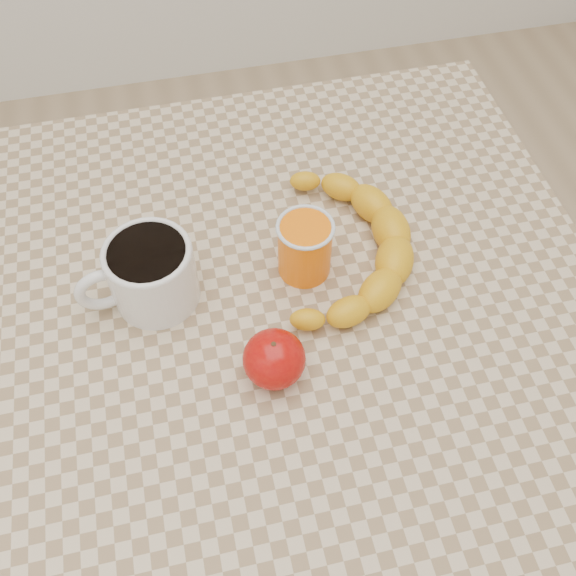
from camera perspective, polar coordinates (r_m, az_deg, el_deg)
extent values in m
plane|color=tan|center=(1.47, 0.00, -17.64)|extent=(3.00, 3.00, 0.00)
cube|color=#C6AF8C|center=(0.81, 0.00, -1.65)|extent=(0.80, 0.80, 0.04)
cube|color=olive|center=(0.85, 0.00, -3.52)|extent=(0.74, 0.74, 0.06)
cylinder|color=olive|center=(1.33, -18.36, -1.09)|extent=(0.05, 0.05, 0.71)
cylinder|color=olive|center=(1.38, 11.01, 4.23)|extent=(0.05, 0.05, 0.71)
cylinder|color=silver|center=(0.77, -11.94, 1.19)|extent=(0.12, 0.12, 0.08)
cylinder|color=black|center=(0.74, -12.45, 2.96)|extent=(0.09, 0.09, 0.01)
torus|color=silver|center=(0.74, -12.50, 3.14)|extent=(0.10, 0.10, 0.01)
torus|color=silver|center=(0.77, -16.13, -0.16)|extent=(0.07, 0.02, 0.07)
cylinder|color=orange|center=(0.78, 1.50, 3.54)|extent=(0.07, 0.07, 0.08)
torus|color=silver|center=(0.75, 1.56, 5.45)|extent=(0.07, 0.07, 0.00)
ellipsoid|color=#990506|center=(0.71, -1.24, -6.32)|extent=(0.08, 0.08, 0.06)
cylinder|color=#382311|center=(0.68, -1.28, -5.21)|extent=(0.01, 0.01, 0.01)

